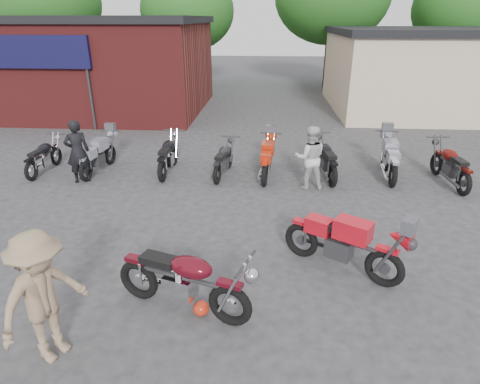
# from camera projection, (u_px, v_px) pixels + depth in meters

# --- Properties ---
(ground) EXTENTS (90.00, 90.00, 0.00)m
(ground) POSITION_uv_depth(u_px,v_px,m) (247.00, 287.00, 6.80)
(ground) COLOR #2F2F31
(brick_building) EXTENTS (12.00, 8.00, 4.00)m
(brick_building) POSITION_uv_depth(u_px,v_px,m) (77.00, 67.00, 19.38)
(brick_building) COLOR maroon
(brick_building) RESTS_ON ground
(stucco_building) EXTENTS (10.00, 8.00, 3.50)m
(stucco_building) POSITION_uv_depth(u_px,v_px,m) (440.00, 73.00, 19.28)
(stucco_building) COLOR tan
(stucco_building) RESTS_ON ground
(tree_0) EXTENTS (6.56, 6.56, 8.20)m
(tree_0) POSITION_uv_depth(u_px,v_px,m) (52.00, 19.00, 26.18)
(tree_0) COLOR #134913
(tree_0) RESTS_ON ground
(tree_1) EXTENTS (5.92, 5.92, 7.40)m
(tree_1) POSITION_uv_depth(u_px,v_px,m) (188.00, 26.00, 25.76)
(tree_1) COLOR #134913
(tree_1) RESTS_ON ground
(tree_2) EXTENTS (7.04, 7.04, 8.80)m
(tree_2) POSITION_uv_depth(u_px,v_px,m) (331.00, 14.00, 24.91)
(tree_2) COLOR #134913
(tree_2) RESTS_ON ground
(tree_3) EXTENTS (6.08, 6.08, 7.60)m
(tree_3) POSITION_uv_depth(u_px,v_px,m) (461.00, 25.00, 24.64)
(tree_3) COLOR #134913
(tree_3) RESTS_ON ground
(vintage_motorcycle) EXTENTS (2.32, 1.39, 1.28)m
(vintage_motorcycle) POSITION_uv_depth(u_px,v_px,m) (184.00, 277.00, 5.98)
(vintage_motorcycle) COLOR #510A15
(vintage_motorcycle) RESTS_ON ground
(sportbike) EXTENTS (2.20, 1.77, 1.25)m
(sportbike) POSITION_uv_depth(u_px,v_px,m) (344.00, 240.00, 6.98)
(sportbike) COLOR red
(sportbike) RESTS_ON ground
(helmet) EXTENTS (0.27, 0.27, 0.23)m
(helmet) POSITION_uv_depth(u_px,v_px,m) (201.00, 308.00, 6.11)
(helmet) COLOR #B72713
(helmet) RESTS_ON ground
(person_dark) EXTENTS (0.76, 0.68, 1.73)m
(person_dark) POSITION_uv_depth(u_px,v_px,m) (77.00, 152.00, 10.83)
(person_dark) COLOR black
(person_dark) RESTS_ON ground
(person_light) EXTENTS (0.85, 0.67, 1.68)m
(person_light) POSITION_uv_depth(u_px,v_px,m) (310.00, 158.00, 10.43)
(person_light) COLOR beige
(person_light) RESTS_ON ground
(person_tan) EXTENTS (1.17, 1.39, 1.87)m
(person_tan) POSITION_uv_depth(u_px,v_px,m) (43.00, 298.00, 5.07)
(person_tan) COLOR #8F7658
(person_tan) RESTS_ON ground
(row_bike_0) EXTENTS (0.66, 1.83, 1.05)m
(row_bike_0) POSITION_uv_depth(u_px,v_px,m) (43.00, 155.00, 11.65)
(row_bike_0) COLOR black
(row_bike_0) RESTS_ON ground
(row_bike_1) EXTENTS (0.86, 2.03, 1.15)m
(row_bike_1) POSITION_uv_depth(u_px,v_px,m) (98.00, 153.00, 11.65)
(row_bike_1) COLOR #9898A5
(row_bike_1) RESTS_ON ground
(row_bike_2) EXTENTS (0.67, 2.01, 1.17)m
(row_bike_2) POSITION_uv_depth(u_px,v_px,m) (168.00, 153.00, 11.62)
(row_bike_2) COLOR black
(row_bike_2) RESTS_ON ground
(row_bike_3) EXTENTS (0.86, 1.88, 1.05)m
(row_bike_3) POSITION_uv_depth(u_px,v_px,m) (224.00, 158.00, 11.41)
(row_bike_3) COLOR black
(row_bike_3) RESTS_ON ground
(row_bike_4) EXTENTS (0.84, 2.05, 1.16)m
(row_bike_4) POSITION_uv_depth(u_px,v_px,m) (268.00, 157.00, 11.32)
(row_bike_4) COLOR red
(row_bike_4) RESTS_ON ground
(row_bike_5) EXTENTS (0.93, 2.10, 1.18)m
(row_bike_5) POSITION_uv_depth(u_px,v_px,m) (326.00, 157.00, 11.28)
(row_bike_5) COLOR black
(row_bike_5) RESTS_ON ground
(row_bike_6) EXTENTS (0.93, 2.18, 1.23)m
(row_bike_6) POSITION_uv_depth(u_px,v_px,m) (390.00, 156.00, 11.28)
(row_bike_6) COLOR gray
(row_bike_6) RESTS_ON ground
(row_bike_7) EXTENTS (0.84, 2.11, 1.20)m
(row_bike_7) POSITION_uv_depth(u_px,v_px,m) (451.00, 163.00, 10.78)
(row_bike_7) COLOR #540D0A
(row_bike_7) RESTS_ON ground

